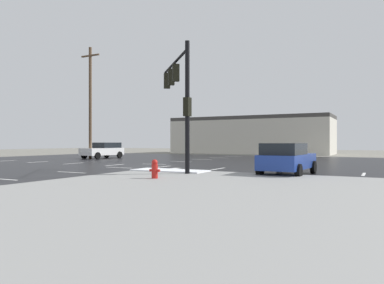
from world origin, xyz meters
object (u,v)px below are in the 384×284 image
(fire_hydrant, at_px, (155,169))
(sedan_white, at_px, (104,150))
(traffic_signal_mast, at_px, (179,88))
(sedan_blue, at_px, (287,158))
(utility_pole_far, at_px, (90,101))

(fire_hydrant, distance_m, sedan_white, 22.55)
(traffic_signal_mast, bearing_deg, fire_hydrant, 154.21)
(traffic_signal_mast, bearing_deg, sedan_blue, -119.95)
(fire_hydrant, relative_size, sedan_blue, 0.17)
(fire_hydrant, relative_size, sedan_white, 0.17)
(utility_pole_far, bearing_deg, fire_hydrant, -39.68)
(utility_pole_far, bearing_deg, traffic_signal_mast, -32.13)
(traffic_signal_mast, distance_m, fire_hydrant, 5.84)
(sedan_blue, xyz_separation_m, utility_pole_far, (-20.84, 8.50, 4.78))
(traffic_signal_mast, distance_m, sedan_white, 19.36)
(traffic_signal_mast, xyz_separation_m, sedan_white, (-15.23, 11.37, -3.69))
(fire_hydrant, bearing_deg, sedan_blue, 50.92)
(fire_hydrant, distance_m, utility_pole_far, 22.14)
(fire_hydrant, xyz_separation_m, sedan_white, (-16.42, 15.46, 0.32))
(sedan_white, xyz_separation_m, utility_pole_far, (-0.16, -1.71, 4.78))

